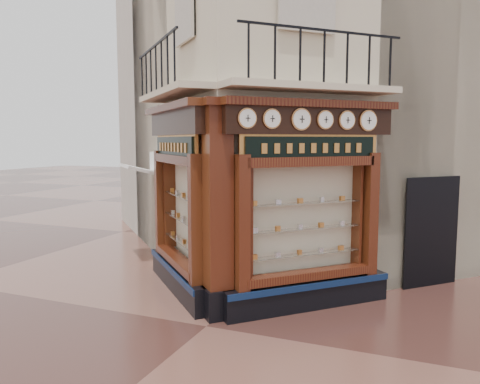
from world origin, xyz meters
The scene contains 17 objects.
ground centered at (0.00, 0.00, 0.00)m, with size 80.00×80.00×0.00m, color #43251F.
main_building centered at (0.00, 6.16, 6.00)m, with size 8.00×8.00×12.00m, color beige.
neighbour_left centered at (-2.47, 8.63, 5.50)m, with size 8.00×8.00×11.00m, color beige.
neighbour_right centered at (2.47, 8.63, 5.50)m, with size 8.00×8.00×11.00m, color beige.
shopfront_left centered at (-1.41, 1.57, 1.98)m, with size 2.86×2.86×3.98m.
shopfront_right centered at (1.41, 1.57, 1.98)m, with size 2.86×2.86×3.98m.
corner_pilaster centered at (0.00, 0.50, 1.95)m, with size 0.85×0.85×3.98m.
balcony centered at (0.00, 1.49, 4.22)m, with size 5.94×2.97×1.03m.
clock_a centered at (0.58, 0.47, 3.62)m, with size 0.28×0.28×0.35m.
clock_b centered at (0.91, 0.81, 3.62)m, with size 0.29×0.29×0.35m.
clock_c centered at (1.33, 1.22, 3.62)m, with size 0.32×0.32×0.40m.
clock_d centered at (1.69, 1.58, 3.62)m, with size 0.28×0.28×0.35m.
clock_e centered at (2.03, 1.92, 3.62)m, with size 0.29×0.29×0.36m.
clock_f centered at (2.37, 2.27, 3.62)m, with size 0.32×0.32×0.41m.
awning centered at (-3.61, 3.40, 0.00)m, with size 1.49×0.90×0.08m, color white, non-canonical shape.
signboard_left centered at (-1.46, 1.51, 3.10)m, with size 2.15×2.15×0.57m.
signboard_right centered at (1.46, 1.51, 3.10)m, with size 2.12×2.12×0.57m.
Camera 1 is at (3.52, -7.07, 3.25)m, focal length 35.00 mm.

